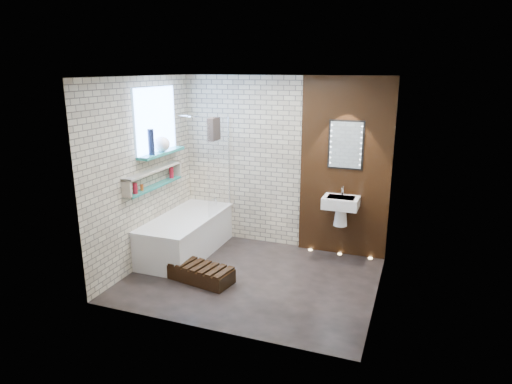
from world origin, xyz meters
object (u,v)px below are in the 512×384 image
at_px(bath_screen, 219,166).
at_px(washbasin, 341,206).
at_px(bathtub, 186,235).
at_px(led_mirror, 346,145).
at_px(walnut_step, 201,274).

relative_size(bath_screen, washbasin, 2.41).
distance_m(bathtub, washbasin, 2.32).
xyz_separation_m(washbasin, led_mirror, (0.00, 0.16, 0.86)).
xyz_separation_m(bathtub, washbasin, (2.17, 0.62, 0.50)).
xyz_separation_m(bath_screen, led_mirror, (1.82, 0.34, 0.37)).
relative_size(bath_screen, walnut_step, 1.66).
bearing_deg(bath_screen, walnut_step, -77.22).
height_order(bath_screen, washbasin, bath_screen).
xyz_separation_m(washbasin, walnut_step, (-1.55, -1.37, -0.70)).
distance_m(led_mirror, walnut_step, 2.68).
height_order(bathtub, led_mirror, led_mirror).
bearing_deg(bath_screen, washbasin, 5.78).
height_order(bath_screen, walnut_step, bath_screen).
distance_m(washbasin, walnut_step, 2.19).
xyz_separation_m(bathtub, walnut_step, (0.62, -0.75, -0.20)).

